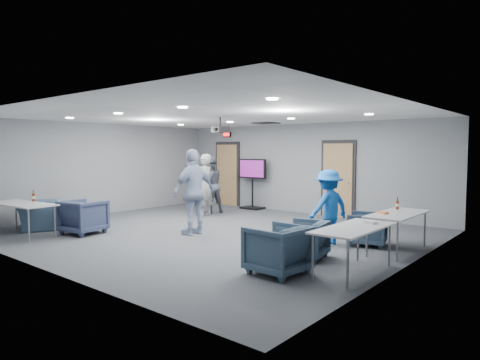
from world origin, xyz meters
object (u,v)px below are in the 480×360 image
Objects in this scene: table_right_b at (354,230)px; chair_right_b at (305,239)px; person_b at (210,185)px; chair_right_c at (277,249)px; projector at (220,129)px; person_a at (204,185)px; table_front_left at (22,205)px; bottle_front at (34,197)px; person_d at (328,207)px; chair_right_a at (367,229)px; chair_front_a at (84,217)px; tv_stand at (252,181)px; table_right_a at (398,216)px; person_c at (194,192)px; bottle_right at (397,205)px; chair_front_b at (38,215)px.

chair_right_b is at bearing 72.10° from table_right_b.
person_b is 6.94m from table_right_b.
projector is at bearing -120.68° from chair_right_c.
chair_right_c is (4.96, -3.44, -0.52)m from person_a.
table_front_left is 0.38m from bottle_front.
person_d is 2.08× the size of chair_right_a.
chair_front_a is at bearing -77.06° from chair_right_a.
person_a reaches higher than chair_right_c.
chair_right_a is 0.85× the size of chair_front_a.
chair_front_a is 5.79m from tv_stand.
person_a is at bearing 45.54° from person_b.
table_right_a is 0.91× the size of table_front_left.
bottle_front is at bearing 6.05° from person_b.
person_a is at bearing 71.41° from table_front_left.
person_a is 1.19× the size of person_d.
chair_right_c is 1.96× the size of projector.
tv_stand is (-1.59, 4.17, -0.05)m from person_c.
chair_right_c is at bearing -20.80° from chair_right_a.
person_a is 3.70m from chair_front_a.
chair_right_a is 2.75× the size of bottle_front.
chair_right_a is 0.77m from bottle_right.
table_front_left is (-6.99, -1.97, 0.00)m from table_right_b.
chair_right_b is 6.44m from tv_stand.
table_front_left is 4.32× the size of projector.
person_a is 5.91m from table_right_a.
projector is at bearing -178.80° from person_c.
table_front_left reaches higher than chair_right_b.
chair_right_a is 2.93× the size of bottle_right.
chair_front_a is at bearing -46.65° from person_c.
chair_right_c is 3.16× the size of bottle_front.
table_right_a is at bearing 134.05° from chair_right_b.
table_right_b is 1.04× the size of tv_stand.
tv_stand reaches higher than bottle_right.
person_a is 1.07× the size of table_right_a.
chair_right_c is at bearing 8.04° from bottle_front.
bottle_right is at bearing 145.34° from chair_right_b.
person_a reaches higher than chair_front_a.
person_b is at bearing 172.18° from bottle_right.
chair_front_b is at bearing 5.95° from chair_front_a.
person_b reaches higher than table_front_left.
tv_stand is (1.26, 6.75, 0.24)m from table_front_left.
person_b is at bearing -123.34° from chair_right_c.
tv_stand is (-5.08, 2.74, 0.59)m from chair_right_a.
table_front_left reaches higher than chair_right_a.
tv_stand is at bearing -134.12° from chair_right_a.
chair_front_a is at bearing 99.01° from table_right_b.
table_right_a is (0.65, -0.13, 0.35)m from chair_right_a.
bottle_front is at bearing 102.99° from table_right_b.
table_front_left is (-6.99, -3.87, 0.00)m from table_right_a.
table_front_left is at bearing 8.15° from person_b.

